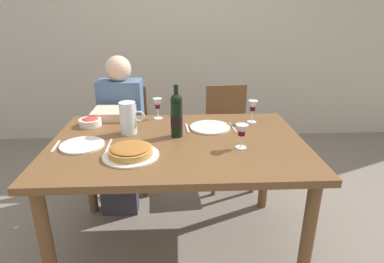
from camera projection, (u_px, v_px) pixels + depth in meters
ground_plane at (180, 244)px, 2.17m from camera, size 8.00×8.00×0.00m
back_wall at (176, 17)px, 3.54m from camera, size 8.00×0.10×2.80m
dining_table at (179, 155)px, 1.92m from camera, size 1.50×1.00×0.76m
wine_bottle at (177, 115)px, 1.92m from camera, size 0.07×0.07×0.32m
water_pitcher at (129, 120)px, 1.98m from camera, size 0.16×0.10×0.20m
baked_tart at (132, 151)px, 1.69m from camera, size 0.30×0.30×0.06m
salad_bowl at (91, 122)px, 2.13m from camera, size 0.15×0.15×0.06m
wine_glass_left_diner at (243, 131)px, 1.77m from camera, size 0.07×0.07×0.14m
wine_glass_right_diner at (158, 105)px, 2.24m from camera, size 0.06×0.06×0.15m
wine_glass_centre at (253, 107)px, 2.16m from camera, size 0.07×0.07×0.15m
dinner_plate_left_setting at (83, 145)px, 1.82m from camera, size 0.25×0.25×0.01m
dinner_plate_right_setting at (211, 127)px, 2.09m from camera, size 0.26×0.26×0.01m
fork_left_setting at (56, 146)px, 1.81m from camera, size 0.03×0.16×0.00m
knife_left_setting at (110, 145)px, 1.83m from camera, size 0.01×0.18×0.00m
knife_right_setting at (233, 127)px, 2.10m from camera, size 0.03×0.18×0.00m
spoon_right_setting at (188, 128)px, 2.09m from camera, size 0.03×0.16×0.00m
chair_left at (127, 131)px, 2.77m from camera, size 0.41×0.41×0.87m
diner_left at (121, 128)px, 2.51m from camera, size 0.34×0.51×1.16m
chair_right at (228, 129)px, 2.82m from camera, size 0.43×0.43×0.87m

